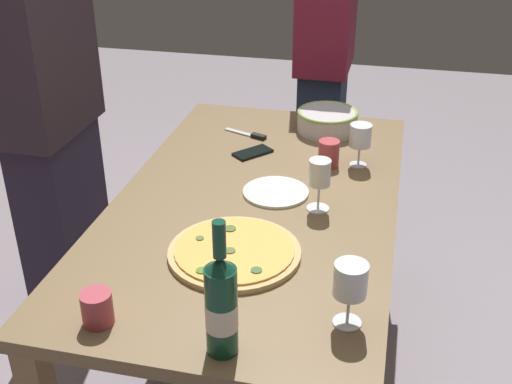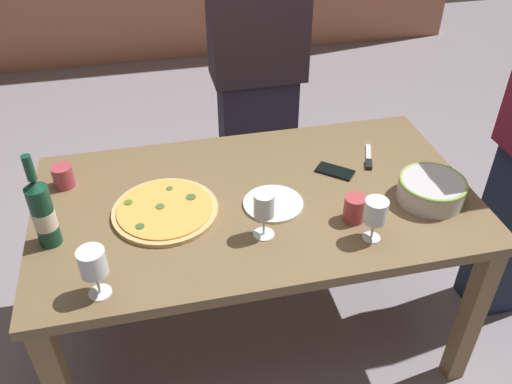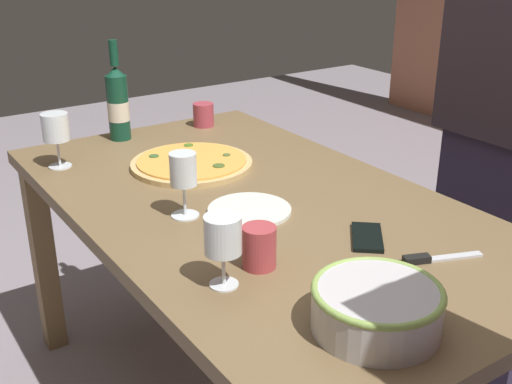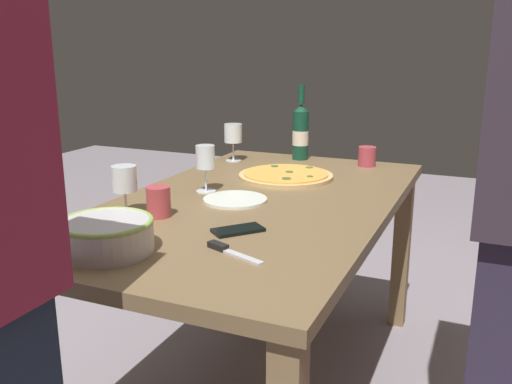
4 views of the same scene
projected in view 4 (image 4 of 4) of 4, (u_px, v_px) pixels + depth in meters
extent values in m
cube|color=brown|center=(256.00, 205.00, 1.93)|extent=(1.60, 0.90, 0.04)
cube|color=olive|center=(243.00, 229.00, 2.84)|extent=(0.07, 0.07, 0.71)
cube|color=olive|center=(401.00, 252.00, 2.53)|extent=(0.07, 0.07, 0.71)
cylinder|color=tan|center=(286.00, 176.00, 2.22)|extent=(0.37, 0.37, 0.02)
cylinder|color=#F4A747|center=(286.00, 173.00, 2.22)|extent=(0.34, 0.34, 0.01)
cylinder|color=#4F7325|center=(309.00, 168.00, 2.30)|extent=(0.03, 0.03, 0.00)
cylinder|color=#506930|center=(310.00, 176.00, 2.15)|extent=(0.02, 0.02, 0.00)
cylinder|color=#496329|center=(286.00, 179.00, 2.11)|extent=(0.04, 0.04, 0.00)
cylinder|color=#4D682F|center=(289.00, 172.00, 2.23)|extent=(0.03, 0.03, 0.00)
cylinder|color=#3B6230|center=(275.00, 166.00, 2.33)|extent=(0.03, 0.03, 0.00)
cylinder|color=silver|center=(107.00, 236.00, 1.42)|extent=(0.24, 0.24, 0.08)
torus|color=#93B756|center=(106.00, 222.00, 1.42)|extent=(0.24, 0.24, 0.01)
cylinder|color=#12412D|center=(300.00, 135.00, 2.56)|extent=(0.07, 0.07, 0.22)
cone|color=#12412D|center=(301.00, 108.00, 2.53)|extent=(0.07, 0.07, 0.03)
cylinder|color=#12412D|center=(301.00, 94.00, 2.51)|extent=(0.03, 0.03, 0.09)
cylinder|color=silver|center=(300.00, 138.00, 2.56)|extent=(0.07, 0.07, 0.07)
cylinder|color=white|center=(233.00, 160.00, 2.55)|extent=(0.07, 0.07, 0.00)
cylinder|color=white|center=(233.00, 151.00, 2.54)|extent=(0.01, 0.01, 0.08)
cylinder|color=white|center=(233.00, 133.00, 2.52)|extent=(0.08, 0.08, 0.08)
cylinder|color=maroon|center=(233.00, 139.00, 2.52)|extent=(0.07, 0.07, 0.03)
cylinder|color=white|center=(206.00, 191.00, 2.02)|extent=(0.07, 0.07, 0.00)
cylinder|color=white|center=(206.00, 180.00, 2.01)|extent=(0.01, 0.01, 0.08)
cylinder|color=white|center=(205.00, 157.00, 1.99)|extent=(0.07, 0.07, 0.08)
cylinder|color=maroon|center=(205.00, 165.00, 1.99)|extent=(0.06, 0.06, 0.02)
cylinder|color=white|center=(126.00, 214.00, 1.75)|extent=(0.06, 0.06, 0.00)
cylinder|color=white|center=(126.00, 202.00, 1.74)|extent=(0.01, 0.01, 0.07)
cylinder|color=white|center=(124.00, 178.00, 1.72)|extent=(0.08, 0.08, 0.08)
cylinder|color=maroon|center=(125.00, 184.00, 1.72)|extent=(0.07, 0.07, 0.04)
cylinder|color=#B44046|center=(159.00, 202.00, 1.72)|extent=(0.07, 0.07, 0.09)
cylinder|color=#B33F4D|center=(367.00, 156.00, 2.43)|extent=(0.08, 0.08, 0.08)
cylinder|color=white|center=(235.00, 200.00, 1.90)|extent=(0.22, 0.22, 0.01)
cube|color=black|center=(238.00, 230.00, 1.59)|extent=(0.15, 0.15, 0.01)
cube|color=silver|center=(242.00, 257.00, 1.39)|extent=(0.07, 0.13, 0.01)
cube|color=black|center=(218.00, 246.00, 1.45)|extent=(0.04, 0.06, 0.02)
cube|color=#2B2438|center=(506.00, 367.00, 1.52)|extent=(0.37, 0.20, 0.84)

